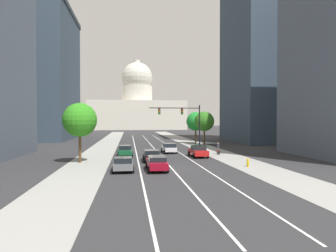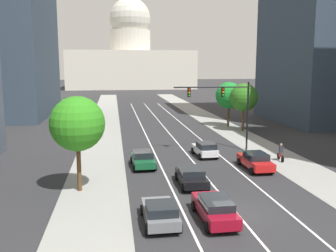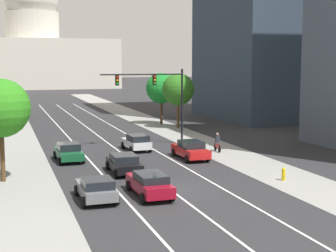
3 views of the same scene
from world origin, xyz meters
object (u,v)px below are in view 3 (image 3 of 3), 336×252
object	(u,v)px
car_black	(124,163)
traffic_signal_mast	(158,91)
car_green	(69,152)
street_tree_far_right	(161,88)
car_red	(190,149)
street_tree_near_left	(0,108)
capitol_building	(33,50)
car_gray	(96,189)
fire_hydrant	(284,174)
cyclist	(217,142)
car_crimson	(150,183)
car_white	(137,142)
street_tree_near_right	(178,90)

from	to	relation	value
car_black	traffic_signal_mast	size ratio (longest dim) A/B	0.53
car_green	street_tree_far_right	xyz separation A→B (m)	(14.78, 21.60, 3.95)
car_red	street_tree_near_left	xyz separation A→B (m)	(-15.02, -3.67, 4.21)
car_green	capitol_building	bearing A→B (deg)	-4.36
capitol_building	traffic_signal_mast	bearing A→B (deg)	-87.90
car_gray	fire_hydrant	distance (m)	13.17
capitol_building	street_tree_far_right	size ratio (longest dim) A/B	7.57
cyclist	car_green	bearing A→B (deg)	94.55
capitol_building	car_red	bearing A→B (deg)	-87.79
car_crimson	cyclist	distance (m)	16.37
car_black	car_crimson	distance (m)	6.76
fire_hydrant	cyclist	bearing A→B (deg)	88.64
car_white	car_green	bearing A→B (deg)	112.62
fire_hydrant	street_tree_near_left	world-z (taller)	street_tree_near_left
street_tree_near_left	fire_hydrant	bearing A→B (deg)	-17.44
car_gray	street_tree_near_left	world-z (taller)	street_tree_near_left
car_gray	street_tree_near_left	xyz separation A→B (m)	(-5.16, 6.83, 4.26)
capitol_building	car_crimson	distance (m)	138.67
car_gray	street_tree_near_right	distance (m)	34.06
car_white	car_black	size ratio (longest dim) A/B	0.95
street_tree_near_right	car_red	bearing A→B (deg)	-106.38
car_gray	fire_hydrant	xyz separation A→B (m)	(13.12, 1.09, -0.27)
capitol_building	fire_hydrant	distance (m)	137.94
car_gray	car_black	xyz separation A→B (m)	(3.28, 6.86, -0.00)
car_white	car_black	world-z (taller)	car_white
cyclist	street_tree_near_right	bearing A→B (deg)	-3.88
car_white	street_tree_near_right	world-z (taller)	street_tree_near_right
car_gray	car_crimson	bearing A→B (deg)	-88.95
fire_hydrant	cyclist	xyz separation A→B (m)	(0.28, 11.88, 0.39)
car_black	car_crimson	size ratio (longest dim) A/B	0.91
car_green	street_tree_near_right	world-z (taller)	street_tree_near_right
capitol_building	street_tree_near_right	xyz separation A→B (m)	(10.67, -108.28, -7.35)
car_crimson	street_tree_near_left	size ratio (longest dim) A/B	0.69
car_crimson	street_tree_near_right	bearing A→B (deg)	-23.09
fire_hydrant	street_tree_near_left	distance (m)	19.69
car_gray	cyclist	size ratio (longest dim) A/B	2.40
car_red	fire_hydrant	world-z (taller)	car_red
street_tree_near_right	traffic_signal_mast	bearing A→B (deg)	-117.65
fire_hydrant	traffic_signal_mast	bearing A→B (deg)	102.59
capitol_building	cyclist	distance (m)	126.12
fire_hydrant	street_tree_far_right	xyz separation A→B (m)	(1.65, 33.21, 4.25)
car_crimson	street_tree_near_right	distance (m)	32.59
traffic_signal_mast	street_tree_near_left	bearing A→B (deg)	-142.22
car_white	street_tree_near_left	world-z (taller)	street_tree_near_left
car_white	fire_hydrant	bearing A→B (deg)	-158.73
car_black	cyclist	distance (m)	11.82
car_gray	capitol_building	bearing A→B (deg)	-2.70
fire_hydrant	street_tree_near_right	size ratio (longest dim) A/B	0.13
cyclist	car_gray	bearing A→B (deg)	137.48
street_tree_near_right	car_crimson	bearing A→B (deg)	-112.37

